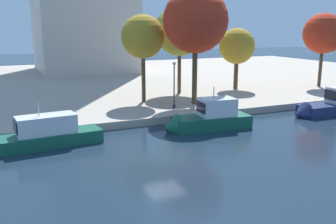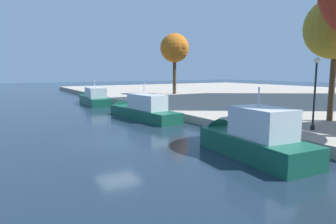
{
  "view_description": "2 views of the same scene",
  "coord_description": "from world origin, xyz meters",
  "px_view_note": "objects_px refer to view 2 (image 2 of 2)",
  "views": [
    {
      "loc": [
        -9.67,
        -22.36,
        8.55
      ],
      "look_at": [
        2.62,
        5.22,
        1.75
      ],
      "focal_mm": 40.47,
      "sensor_mm": 36.0,
      "label": 1
    },
    {
      "loc": [
        17.02,
        -6.5,
        4.37
      ],
      "look_at": [
        -1.38,
        4.47,
        1.43
      ],
      "focal_mm": 31.51,
      "sensor_mm": 36.0,
      "label": 2
    }
  ],
  "objects_px": {
    "mooring_bollard_1": "(138,99)",
    "motor_yacht_1": "(140,111)",
    "motor_yacht_2": "(248,141)",
    "tree_0": "(175,49)",
    "motor_yacht_0": "(94,99)",
    "lamp_post": "(315,89)"
  },
  "relations": [
    {
      "from": "motor_yacht_1",
      "to": "motor_yacht_2",
      "type": "bearing_deg",
      "value": 172.77
    },
    {
      "from": "motor_yacht_1",
      "to": "tree_0",
      "type": "relative_size",
      "value": 1.05
    },
    {
      "from": "motor_yacht_0",
      "to": "tree_0",
      "type": "xyz_separation_m",
      "value": [
        -1.74,
        14.25,
        7.44
      ]
    },
    {
      "from": "motor_yacht_1",
      "to": "tree_0",
      "type": "xyz_separation_m",
      "value": [
        -16.54,
        14.2,
        7.48
      ]
    },
    {
      "from": "motor_yacht_0",
      "to": "mooring_bollard_1",
      "type": "distance_m",
      "value": 8.59
    },
    {
      "from": "lamp_post",
      "to": "motor_yacht_1",
      "type": "bearing_deg",
      "value": -158.34
    },
    {
      "from": "mooring_bollard_1",
      "to": "lamp_post",
      "type": "distance_m",
      "value": 20.93
    },
    {
      "from": "motor_yacht_2",
      "to": "tree_0",
      "type": "distance_m",
      "value": 34.82
    },
    {
      "from": "motor_yacht_2",
      "to": "tree_0",
      "type": "bearing_deg",
      "value": -20.16
    },
    {
      "from": "motor_yacht_2",
      "to": "tree_0",
      "type": "relative_size",
      "value": 0.79
    },
    {
      "from": "motor_yacht_2",
      "to": "lamp_post",
      "type": "bearing_deg",
      "value": -82.31
    },
    {
      "from": "motor_yacht_0",
      "to": "motor_yacht_2",
      "type": "relative_size",
      "value": 1.35
    },
    {
      "from": "motor_yacht_0",
      "to": "mooring_bollard_1",
      "type": "relative_size",
      "value": 12.25
    },
    {
      "from": "motor_yacht_2",
      "to": "lamp_post",
      "type": "xyz_separation_m",
      "value": [
        -0.24,
        5.98,
        2.57
      ]
    },
    {
      "from": "motor_yacht_0",
      "to": "lamp_post",
      "type": "distance_m",
      "value": 29.37
    },
    {
      "from": "motor_yacht_2",
      "to": "mooring_bollard_1",
      "type": "distance_m",
      "value": 21.15
    },
    {
      "from": "lamp_post",
      "to": "motor_yacht_2",
      "type": "bearing_deg",
      "value": -87.66
    },
    {
      "from": "motor_yacht_0",
      "to": "tree_0",
      "type": "height_order",
      "value": "tree_0"
    },
    {
      "from": "motor_yacht_0",
      "to": "motor_yacht_1",
      "type": "xyz_separation_m",
      "value": [
        14.8,
        0.04,
        -0.03
      ]
    },
    {
      "from": "mooring_bollard_1",
      "to": "motor_yacht_1",
      "type": "bearing_deg",
      "value": -22.96
    },
    {
      "from": "motor_yacht_2",
      "to": "motor_yacht_1",
      "type": "bearing_deg",
      "value": 3.54
    },
    {
      "from": "tree_0",
      "to": "motor_yacht_2",
      "type": "bearing_deg",
      "value": -25.51
    }
  ]
}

